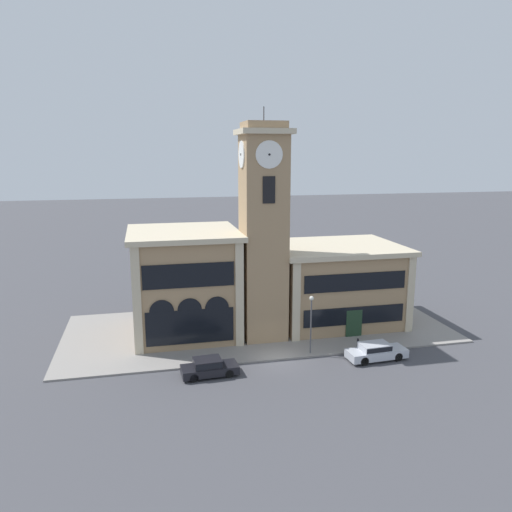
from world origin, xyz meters
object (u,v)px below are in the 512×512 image
at_px(street_lamp, 311,315).
at_px(bollard, 358,344).
at_px(parked_car_near, 209,367).
at_px(parked_car_mid, 376,351).

bearing_deg(street_lamp, bollard, -4.82).
distance_m(parked_car_near, bollard, 12.83).
bearing_deg(parked_car_mid, street_lamp, 153.07).
relative_size(parked_car_near, parked_car_mid, 0.87).
bearing_deg(street_lamp, parked_car_mid, -23.46).
xyz_separation_m(parked_car_mid, street_lamp, (-4.82, 2.09, 2.70)).
height_order(parked_car_mid, bollard, parked_car_mid).
bearing_deg(bollard, street_lamp, 175.18).
distance_m(parked_car_mid, street_lamp, 5.91).
distance_m(parked_car_near, street_lamp, 9.33).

